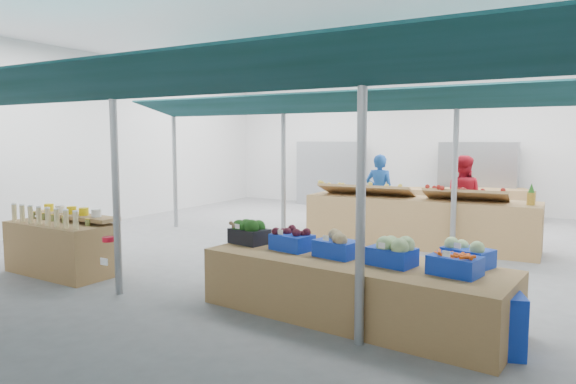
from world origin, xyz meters
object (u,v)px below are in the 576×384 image
at_px(vendor_left, 379,193).
at_px(vendor_right, 461,198).
at_px(crate_stack, 496,325).
at_px(veg_counter, 351,288).
at_px(fruit_counter, 418,222).
at_px(bottle_shelf, 63,245).

height_order(vendor_left, vendor_right, same).
xyz_separation_m(crate_stack, vendor_right, (-1.47, 5.88, 0.58)).
bearing_deg(vendor_right, veg_counter, 86.95).
distance_m(crate_stack, vendor_left, 6.75).
bearing_deg(vendor_left, vendor_right, 178.72).
relative_size(veg_counter, fruit_counter, 0.82).
relative_size(crate_stack, vendor_left, 0.34).
height_order(veg_counter, fruit_counter, fruit_counter).
distance_m(bottle_shelf, veg_counter, 4.75).
bearing_deg(crate_stack, bottle_shelf, -179.54).
relative_size(bottle_shelf, fruit_counter, 0.42).
bearing_deg(vendor_left, crate_stack, 117.83).
xyz_separation_m(crate_stack, vendor_left, (-3.27, 5.88, 0.58)).
distance_m(vendor_left, vendor_right, 1.80).
distance_m(fruit_counter, crate_stack, 5.21).
relative_size(fruit_counter, vendor_right, 2.50).
xyz_separation_m(veg_counter, crate_stack, (1.65, -0.30, -0.05)).
xyz_separation_m(fruit_counter, vendor_left, (-1.20, 1.10, 0.41)).
bearing_deg(veg_counter, vendor_right, 94.21).
xyz_separation_m(bottle_shelf, vendor_left, (3.11, 5.93, 0.44)).
distance_m(fruit_counter, vendor_right, 1.32).
relative_size(bottle_shelf, veg_counter, 0.51).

